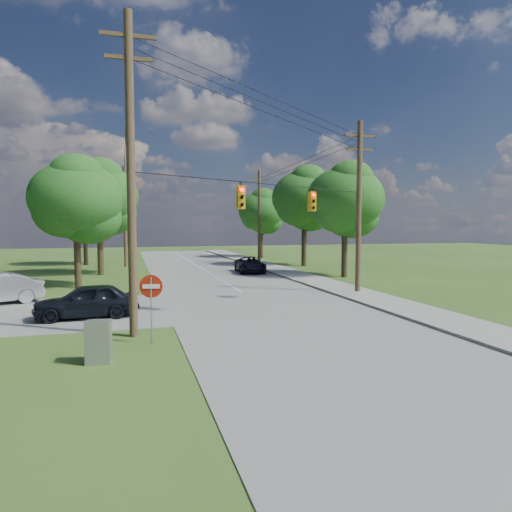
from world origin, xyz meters
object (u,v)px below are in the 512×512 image
object	(u,v)px
pole_ne	(359,204)
pole_north_e	(259,216)
do_not_enter_sign	(151,294)
car_main_north	(250,265)
pole_north_w	(125,215)
pole_sw	(131,171)
car_cross_dark	(87,301)
control_cabinet	(99,342)

from	to	relation	value
pole_ne	pole_north_e	world-z (taller)	pole_ne
pole_ne	do_not_enter_sign	world-z (taller)	pole_ne
do_not_enter_sign	pole_north_e	bearing A→B (deg)	81.58
car_main_north	do_not_enter_sign	bearing A→B (deg)	-108.04
pole_ne	pole_north_w	size ratio (longest dim) A/B	1.05
pole_sw	car_main_north	size ratio (longest dim) A/B	2.47
pole_ne	car_cross_dark	xyz separation A→B (m)	(-15.49, -3.58, -4.66)
pole_north_w	control_cabinet	size ratio (longest dim) A/B	7.55
pole_north_e	pole_north_w	bearing A→B (deg)	180.00
pole_sw	pole_ne	bearing A→B (deg)	29.38
pole_north_w	control_cabinet	world-z (taller)	pole_north_w
pole_ne	control_cabinet	size ratio (longest dim) A/B	7.93
control_cabinet	do_not_enter_sign	distance (m)	2.74
pole_ne	pole_north_e	distance (m)	22.00
pole_ne	do_not_enter_sign	xyz separation A→B (m)	(-12.90, -8.94, -3.67)
pole_north_w	car_main_north	xyz separation A→B (m)	(10.50, -8.91, -4.42)
pole_ne	pole_north_w	xyz separation A→B (m)	(-13.90, 22.00, -0.34)
pole_ne	pole_north_w	world-z (taller)	pole_ne
pole_north_w	car_main_north	bearing A→B (deg)	-40.31
car_cross_dark	control_cabinet	xyz separation A→B (m)	(0.92, -7.20, -0.14)
car_main_north	control_cabinet	xyz separation A→B (m)	(-11.18, -23.88, -0.04)
pole_sw	control_cabinet	distance (m)	6.50
car_cross_dark	car_main_north	size ratio (longest dim) A/B	0.93
pole_sw	do_not_enter_sign	xyz separation A→B (m)	(0.60, -1.34, -4.43)
pole_ne	control_cabinet	bearing A→B (deg)	-143.51
pole_ne	car_main_north	distance (m)	14.34
pole_north_e	control_cabinet	xyz separation A→B (m)	(-14.58, -32.78, -4.47)
car_cross_dark	control_cabinet	world-z (taller)	car_cross_dark
pole_north_e	pole_north_w	distance (m)	13.90
pole_sw	pole_north_w	distance (m)	29.62
control_cabinet	do_not_enter_sign	xyz separation A→B (m)	(1.68, 1.84, 1.14)
control_cabinet	car_cross_dark	bearing A→B (deg)	104.00
pole_sw	pole_north_e	distance (m)	32.55
pole_ne	control_cabinet	distance (m)	18.76
pole_ne	pole_north_w	distance (m)	26.03
pole_ne	do_not_enter_sign	size ratio (longest dim) A/B	4.23
pole_north_e	car_main_north	bearing A→B (deg)	-110.89
pole_ne	pole_sw	bearing A→B (deg)	-150.62
car_main_north	pole_ne	bearing A→B (deg)	-70.15
pole_sw	do_not_enter_sign	bearing A→B (deg)	-65.92
pole_sw	do_not_enter_sign	size ratio (longest dim) A/B	4.83
car_cross_dark	control_cabinet	bearing A→B (deg)	2.55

